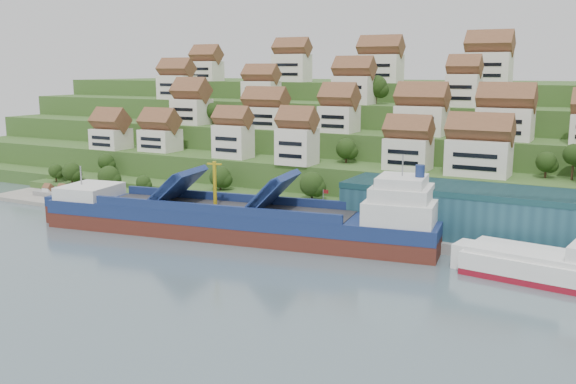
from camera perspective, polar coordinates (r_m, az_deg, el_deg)
The scene contains 11 objects.
ground at distance 139.46m, azimuth -5.38°, elevation -3.92°, with size 300.00×300.00×0.00m, color slate.
quay at distance 142.68m, azimuth 4.70°, elevation -3.11°, with size 180.00×14.00×2.20m, color gray.
pebble_beach at distance 185.24m, azimuth -18.40°, elevation -0.56°, with size 45.00×20.00×1.00m, color gray.
hillside at distance 229.62m, azimuth 9.04°, elevation 4.56°, with size 260.00×128.00×31.00m.
hillside_village at distance 186.78m, azimuth 6.65°, elevation 7.44°, with size 152.76×64.98×29.44m.
hillside_trees at distance 176.31m, azimuth 0.36°, elevation 4.45°, with size 141.24×62.67×30.66m.
warehouse at distance 134.12m, azimuth 17.72°, elevation -1.84°, with size 60.00×15.00×10.00m, color #214C5B.
flagpole at distance 137.68m, azimuth 3.18°, elevation -1.14°, with size 1.28×0.16×8.00m.
beach_huts at distance 185.56m, azimuth -19.13°, elevation -0.09°, with size 14.40×3.70×2.20m.
cargo_ship at distance 137.10m, azimuth -3.86°, elevation -2.60°, with size 87.97×26.07×19.39m.
second_ship at distance 117.87m, azimuth 22.46°, elevation -6.28°, with size 29.06×14.03×8.10m.
Camera 1 is at (75.03, -112.02, 35.68)m, focal length 40.00 mm.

